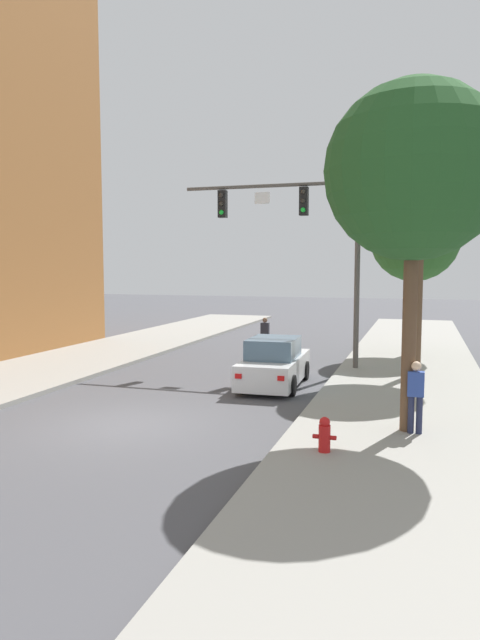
{
  "coord_description": "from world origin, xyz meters",
  "views": [
    {
      "loc": [
        6.84,
        -12.32,
        3.89
      ],
      "look_at": [
        0.72,
        7.04,
        2.0
      ],
      "focal_mm": 32.15,
      "sensor_mm": 36.0,
      "label": 1
    }
  ],
  "objects_px": {
    "traffic_signal_mast": "(306,228)",
    "car_lead_white": "(274,364)",
    "street_tree_third": "(415,237)",
    "street_tree_second": "(421,193)",
    "pedestrian_crossing_road": "(265,334)",
    "fire_hydrant": "(325,434)",
    "street_tree_nearest": "(414,172)",
    "pedestrian_sidewalk_right_walker": "(416,393)"
  },
  "relations": [
    {
      "from": "fire_hydrant",
      "to": "street_tree_second",
      "type": "xyz_separation_m",
      "value": [
        1.69,
        9.26,
        5.85
      ]
    },
    {
      "from": "street_tree_second",
      "to": "street_tree_third",
      "type": "distance_m",
      "value": 5.01
    },
    {
      "from": "street_tree_nearest",
      "to": "street_tree_second",
      "type": "distance_m",
      "value": 7.18
    },
    {
      "from": "car_lead_white",
      "to": "pedestrian_crossing_road",
      "type": "bearing_deg",
      "value": 107.56
    },
    {
      "from": "pedestrian_crossing_road",
      "to": "traffic_signal_mast",
      "type": "bearing_deg",
      "value": -52.47
    },
    {
      "from": "traffic_signal_mast",
      "to": "pedestrian_sidewalk_right_walker",
      "type": "relative_size",
      "value": 4.57
    },
    {
      "from": "street_tree_second",
      "to": "traffic_signal_mast",
      "type": "bearing_deg",
      "value": 169.09
    },
    {
      "from": "car_lead_white",
      "to": "fire_hydrant",
      "type": "bearing_deg",
      "value": -67.68
    },
    {
      "from": "pedestrian_sidewalk_right_walker",
      "to": "street_tree_third",
      "type": "bearing_deg",
      "value": 91.16
    },
    {
      "from": "fire_hydrant",
      "to": "street_tree_nearest",
      "type": "distance_m",
      "value": 6.05
    },
    {
      "from": "car_lead_white",
      "to": "street_tree_second",
      "type": "relative_size",
      "value": 0.53
    },
    {
      "from": "pedestrian_sidewalk_right_walker",
      "to": "fire_hydrant",
      "type": "xyz_separation_m",
      "value": [
        -1.73,
        -1.9,
        -0.56
      ]
    },
    {
      "from": "fire_hydrant",
      "to": "street_tree_third",
      "type": "relative_size",
      "value": 0.1
    },
    {
      "from": "traffic_signal_mast",
      "to": "pedestrian_crossing_road",
      "type": "height_order",
      "value": "traffic_signal_mast"
    },
    {
      "from": "car_lead_white",
      "to": "pedestrian_sidewalk_right_walker",
      "type": "distance_m",
      "value": 6.5
    },
    {
      "from": "pedestrian_crossing_road",
      "to": "fire_hydrant",
      "type": "height_order",
      "value": "pedestrian_crossing_road"
    },
    {
      "from": "traffic_signal_mast",
      "to": "pedestrian_sidewalk_right_walker",
      "type": "bearing_deg",
      "value": -63.16
    },
    {
      "from": "street_tree_nearest",
      "to": "street_tree_third",
      "type": "bearing_deg",
      "value": 90.33
    },
    {
      "from": "traffic_signal_mast",
      "to": "fire_hydrant",
      "type": "bearing_deg",
      "value": -76.63
    },
    {
      "from": "car_lead_white",
      "to": "pedestrian_crossing_road",
      "type": "distance_m",
      "value": 6.87
    },
    {
      "from": "pedestrian_sidewalk_right_walker",
      "to": "street_tree_second",
      "type": "height_order",
      "value": "street_tree_second"
    },
    {
      "from": "street_tree_second",
      "to": "pedestrian_sidewalk_right_walker",
      "type": "bearing_deg",
      "value": -89.64
    },
    {
      "from": "street_tree_second",
      "to": "street_tree_third",
      "type": "bearing_deg",
      "value": 92.36
    },
    {
      "from": "traffic_signal_mast",
      "to": "fire_hydrant",
      "type": "xyz_separation_m",
      "value": [
        2.39,
        -10.05,
        -4.85
      ]
    },
    {
      "from": "car_lead_white",
      "to": "fire_hydrant",
      "type": "height_order",
      "value": "car_lead_white"
    },
    {
      "from": "car_lead_white",
      "to": "street_tree_third",
      "type": "height_order",
      "value": "street_tree_third"
    },
    {
      "from": "street_tree_nearest",
      "to": "pedestrian_crossing_road",
      "type": "bearing_deg",
      "value": 119.8
    },
    {
      "from": "fire_hydrant",
      "to": "street_tree_third",
      "type": "distance_m",
      "value": 14.92
    },
    {
      "from": "car_lead_white",
      "to": "pedestrian_crossing_road",
      "type": "height_order",
      "value": "pedestrian_crossing_road"
    },
    {
      "from": "street_tree_nearest",
      "to": "street_tree_third",
      "type": "relative_size",
      "value": 1.14
    },
    {
      "from": "street_tree_nearest",
      "to": "street_tree_second",
      "type": "height_order",
      "value": "street_tree_second"
    },
    {
      "from": "pedestrian_crossing_road",
      "to": "street_tree_third",
      "type": "bearing_deg",
      "value": 8.46
    },
    {
      "from": "fire_hydrant",
      "to": "street_tree_nearest",
      "type": "relative_size",
      "value": 0.09
    },
    {
      "from": "traffic_signal_mast",
      "to": "car_lead_white",
      "type": "relative_size",
      "value": 1.75
    },
    {
      "from": "pedestrian_sidewalk_right_walker",
      "to": "street_tree_nearest",
      "type": "xyz_separation_m",
      "value": [
        -0.18,
        0.19,
        4.9
      ]
    },
    {
      "from": "street_tree_nearest",
      "to": "street_tree_third",
      "type": "xyz_separation_m",
      "value": [
        -0.07,
        12.02,
        -0.84
      ]
    },
    {
      "from": "car_lead_white",
      "to": "pedestrian_sidewalk_right_walker",
      "type": "bearing_deg",
      "value": -46.7
    },
    {
      "from": "pedestrian_crossing_road",
      "to": "street_tree_second",
      "type": "relative_size",
      "value": 0.2
    },
    {
      "from": "car_lead_white",
      "to": "street_tree_second",
      "type": "distance_m",
      "value": 7.62
    },
    {
      "from": "pedestrian_crossing_road",
      "to": "street_tree_second",
      "type": "distance_m",
      "value": 9.33
    },
    {
      "from": "car_lead_white",
      "to": "fire_hydrant",
      "type": "relative_size",
      "value": 5.97
    },
    {
      "from": "car_lead_white",
      "to": "street_tree_third",
      "type": "xyz_separation_m",
      "value": [
        4.21,
        7.48,
        4.41
      ]
    }
  ]
}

